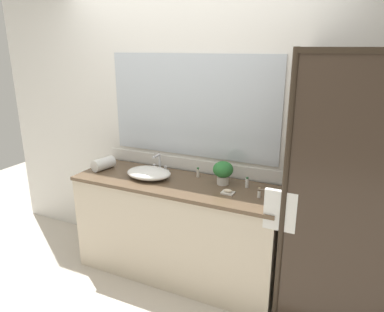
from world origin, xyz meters
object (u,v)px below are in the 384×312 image
(amenity_bottle_body_wash, at_px, (247,183))
(amenity_bottle_shampoo, at_px, (259,193))
(sink_basin, at_px, (149,173))
(faucet, at_px, (159,166))
(potted_plant, at_px, (223,171))
(rolled_towel_near_edge, at_px, (104,164))
(soap_dish, at_px, (228,192))
(amenity_bottle_conditioner, at_px, (198,173))

(amenity_bottle_body_wash, relative_size, amenity_bottle_shampoo, 1.10)
(sink_basin, xyz_separation_m, faucet, (0.00, 0.18, 0.01))
(potted_plant, relative_size, amenity_bottle_body_wash, 2.24)
(faucet, height_order, amenity_bottle_body_wash, faucet)
(faucet, xyz_separation_m, rolled_towel_near_edge, (-0.50, -0.17, -0.00))
(potted_plant, xyz_separation_m, amenity_bottle_shampoo, (0.35, -0.14, -0.08))
(amenity_bottle_body_wash, height_order, amenity_bottle_shampoo, amenity_bottle_body_wash)
(sink_basin, xyz_separation_m, soap_dish, (0.74, -0.04, -0.03))
(soap_dish, distance_m, amenity_bottle_conditioner, 0.43)
(soap_dish, height_order, amenity_bottle_shampoo, amenity_bottle_shampoo)
(faucet, bearing_deg, soap_dish, -16.68)
(potted_plant, bearing_deg, sink_basin, -168.39)
(sink_basin, bearing_deg, amenity_bottle_body_wash, 9.76)
(rolled_towel_near_edge, bearing_deg, amenity_bottle_body_wash, 5.65)
(potted_plant, height_order, amenity_bottle_shampoo, potted_plant)
(sink_basin, bearing_deg, soap_dish, -3.02)
(potted_plant, relative_size, amenity_bottle_shampoo, 2.47)
(amenity_bottle_shampoo, height_order, rolled_towel_near_edge, rolled_towel_near_edge)
(faucet, bearing_deg, potted_plant, -4.69)
(potted_plant, xyz_separation_m, rolled_towel_near_edge, (-1.14, -0.12, -0.06))
(amenity_bottle_shampoo, distance_m, rolled_towel_near_edge, 1.48)
(amenity_bottle_conditioner, bearing_deg, soap_dish, -33.22)
(soap_dish, relative_size, amenity_bottle_body_wash, 1.13)
(faucet, distance_m, amenity_bottle_shampoo, 1.00)
(amenity_bottle_conditioner, bearing_deg, amenity_bottle_body_wash, -6.62)
(faucet, distance_m, amenity_bottle_conditioner, 0.38)
(faucet, xyz_separation_m, potted_plant, (0.64, -0.05, 0.06))
(soap_dish, bearing_deg, sink_basin, 176.98)
(sink_basin, distance_m, soap_dish, 0.74)
(amenity_bottle_conditioner, xyz_separation_m, rolled_towel_near_edge, (-0.88, -0.19, 0.01))
(amenity_bottle_shampoo, bearing_deg, soap_dish, -173.35)
(potted_plant, relative_size, rolled_towel_near_edge, 0.94)
(faucet, height_order, soap_dish, faucet)
(sink_basin, distance_m, rolled_towel_near_edge, 0.50)
(amenity_bottle_body_wash, xyz_separation_m, amenity_bottle_conditioner, (-0.46, 0.05, -0.00))
(soap_dish, bearing_deg, faucet, 163.32)
(soap_dish, relative_size, amenity_bottle_shampoo, 1.25)
(potted_plant, distance_m, amenity_bottle_shampoo, 0.38)
(amenity_bottle_shampoo, bearing_deg, potted_plant, 157.63)
(amenity_bottle_conditioner, relative_size, amenity_bottle_shampoo, 1.08)
(potted_plant, relative_size, soap_dish, 1.97)
(sink_basin, bearing_deg, amenity_bottle_conditioner, 27.50)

